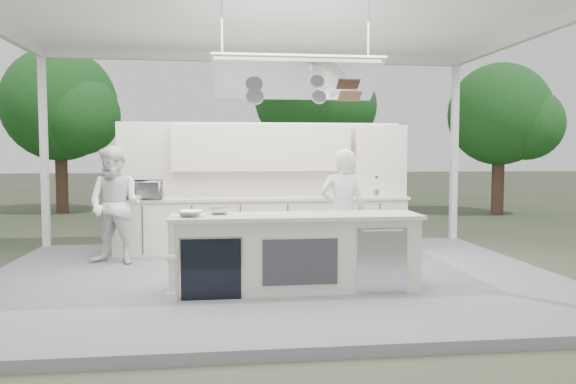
{
  "coord_description": "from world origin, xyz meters",
  "views": [
    {
      "loc": [
        -0.75,
        -7.77,
        1.83
      ],
      "look_at": [
        0.26,
        0.4,
        1.26
      ],
      "focal_mm": 35.0,
      "sensor_mm": 36.0,
      "label": 1
    }
  ],
  "objects": [
    {
      "name": "ground",
      "position": [
        0.0,
        0.0,
        0.0
      ],
      "size": [
        90.0,
        90.0,
        0.0
      ],
      "primitive_type": "plane",
      "color": "#414831",
      "rests_on": "ground"
    },
    {
      "name": "stage_deck",
      "position": [
        0.0,
        0.0,
        0.06
      ],
      "size": [
        8.0,
        6.0,
        0.12
      ],
      "primitive_type": "cube",
      "color": "slate",
      "rests_on": "ground"
    },
    {
      "name": "tent",
      "position": [
        0.0,
        -0.01,
        3.71
      ],
      "size": [
        8.2,
        6.2,
        3.86
      ],
      "color": "white",
      "rests_on": "ground"
    },
    {
      "name": "demo_island",
      "position": [
        0.18,
        -0.91,
        0.6
      ],
      "size": [
        3.1,
        0.79,
        0.95
      ],
      "color": "beige",
      "rests_on": "stage_deck"
    },
    {
      "name": "back_counter",
      "position": [
        0.0,
        1.9,
        0.6
      ],
      "size": [
        5.08,
        0.72,
        0.95
      ],
      "color": "beige",
      "rests_on": "stage_deck"
    },
    {
      "name": "back_wall_unit",
      "position": [
        0.44,
        2.11,
        1.57
      ],
      "size": [
        5.05,
        0.48,
        2.25
      ],
      "color": "beige",
      "rests_on": "stage_deck"
    },
    {
      "name": "tree_cluster",
      "position": [
        -0.16,
        9.77,
        3.29
      ],
      "size": [
        19.55,
        9.4,
        5.85
      ],
      "color": "#4F3627",
      "rests_on": "ground"
    },
    {
      "name": "head_chef",
      "position": [
        0.98,
        -0.09,
        1.0
      ],
      "size": [
        0.71,
        0.53,
        1.77
      ],
      "primitive_type": "imported",
      "rotation": [
        0.0,
        0.0,
        2.96
      ],
      "color": "white",
      "rests_on": "stage_deck"
    },
    {
      "name": "sous_chef",
      "position": [
        -2.34,
        1.08,
        1.03
      ],
      "size": [
        1.06,
        0.95,
        1.82
      ],
      "primitive_type": "imported",
      "rotation": [
        0.0,
        0.0,
        -0.34
      ],
      "color": "silver",
      "rests_on": "stage_deck"
    },
    {
      "name": "toaster_oven",
      "position": [
        -1.97,
        1.7,
        1.23
      ],
      "size": [
        0.57,
        0.4,
        0.31
      ],
      "primitive_type": "imported",
      "rotation": [
        0.0,
        0.0,
        0.03
      ],
      "color": "silver",
      "rests_on": "back_counter"
    },
    {
      "name": "bowl_large",
      "position": [
        -1.1,
        -0.99,
        1.11
      ],
      "size": [
        0.4,
        0.4,
        0.07
      ],
      "primitive_type": "imported",
      "rotation": [
        0.0,
        0.0,
        -0.4
      ],
      "color": "#B5B7BD",
      "rests_on": "demo_island"
    },
    {
      "name": "bowl_small",
      "position": [
        -0.75,
        -0.76,
        1.11
      ],
      "size": [
        0.33,
        0.33,
        0.08
      ],
      "primitive_type": "imported",
      "rotation": [
        0.0,
        0.0,
        -0.4
      ],
      "color": "#BABBC1",
      "rests_on": "demo_island"
    }
  ]
}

